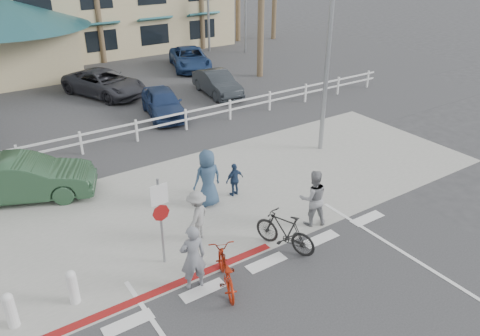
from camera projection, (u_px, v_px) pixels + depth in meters
ground at (280, 275)px, 12.39m from camera, size 140.00×140.00×0.00m
bike_path at (333, 321)px, 10.90m from camera, size 12.00×16.00×0.01m
sidewalk_plaza at (197, 202)px, 15.73m from camera, size 22.00×7.00×0.01m
cross_street at (148, 160)px, 18.70m from camera, size 40.00×5.00×0.01m
parking_lot at (77, 98)px, 25.75m from camera, size 50.00×16.00×0.01m
curb_red at (157, 292)px, 11.78m from camera, size 7.00×0.25×0.02m
rail_fence at (139, 130)px, 20.21m from camera, size 29.40×0.16×1.00m
sign_post at (161, 218)px, 12.23m from camera, size 0.50×0.10×2.90m
bollard_0 at (73, 287)px, 11.27m from camera, size 0.26×0.26×0.95m
bollard_1 at (10, 310)px, 10.57m from camera, size 0.26×0.26×0.95m
streetlight_0 at (329, 40)px, 17.70m from camera, size 0.60×2.00×9.00m
info_sign at (245, 14)px, 34.45m from camera, size 1.20×0.16×5.60m
bike_red at (225, 270)px, 11.78m from camera, size 1.30×2.01×1.00m
rider_red at (193, 258)px, 11.58m from camera, size 0.74×0.55×1.83m
bike_black at (285, 231)px, 13.19m from camera, size 1.17×2.00×1.16m
rider_black at (313, 198)px, 14.20m from camera, size 1.08×0.98×1.82m
pedestrian_a at (197, 216)px, 13.49m from camera, size 1.19×1.07×1.59m
pedestrian_child at (235, 180)px, 15.93m from camera, size 0.72×0.34×1.20m
pedestrian_b at (208, 178)px, 15.19m from camera, size 0.98×0.66×1.96m
car_white_sedan at (24, 178)px, 15.67m from camera, size 4.84×3.24×1.51m
lot_car_2 at (163, 103)px, 22.90m from camera, size 2.48×4.33×1.39m
lot_car_3 at (217, 83)px, 26.01m from camera, size 1.84×4.18×1.33m
lot_car_5 at (104, 83)px, 25.89m from camera, size 4.06×5.60×1.42m
lot_car_6 at (190, 58)px, 31.14m from camera, size 3.74×5.40×1.37m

